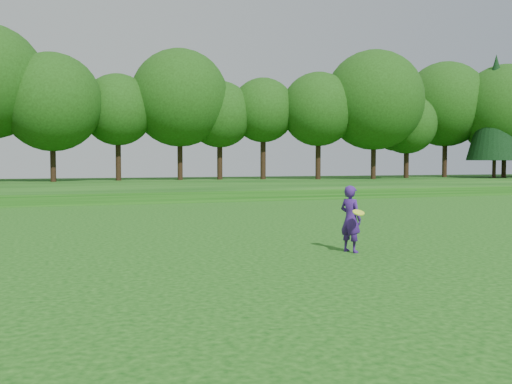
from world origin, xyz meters
name	(u,v)px	position (x,y,z in m)	size (l,w,h in m)	color
ground	(300,264)	(0.00, 0.00, 0.00)	(140.00, 140.00, 0.00)	#0D400C
berm	(118,187)	(0.00, 34.00, 0.30)	(130.00, 30.00, 0.60)	#0D400C
walking_path	(148,202)	(0.00, 20.00, 0.02)	(130.00, 1.60, 0.04)	gray
treeline	(111,92)	(0.00, 38.00, 8.10)	(104.00, 7.00, 15.00)	#193C0D
woman	(351,219)	(1.84, 1.09, 0.82)	(0.58, 0.98, 1.64)	#3E1A79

